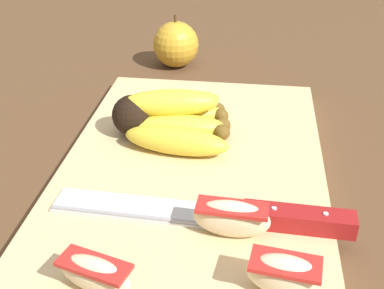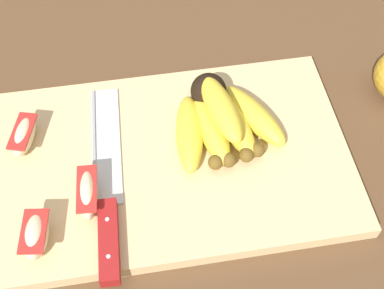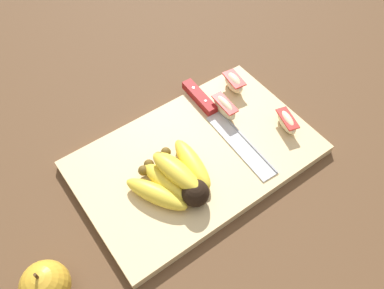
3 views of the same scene
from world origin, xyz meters
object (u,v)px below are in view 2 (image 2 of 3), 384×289
at_px(apple_wedge_middle, 88,193).
at_px(apple_wedge_near, 36,235).
at_px(chefs_knife, 108,204).
at_px(banana_bunch, 220,118).
at_px(apple_wedge_far, 24,135).

bearing_deg(apple_wedge_middle, apple_wedge_near, -144.08).
distance_m(chefs_knife, apple_wedge_near, 0.09).
height_order(chefs_knife, apple_wedge_near, apple_wedge_near).
distance_m(banana_bunch, chefs_knife, 0.18).
bearing_deg(chefs_knife, apple_wedge_middle, 151.64).
distance_m(chefs_knife, apple_wedge_middle, 0.03).
relative_size(apple_wedge_near, apple_wedge_middle, 0.89).
bearing_deg(banana_bunch, apple_wedge_middle, -154.32).
bearing_deg(apple_wedge_middle, apple_wedge_far, 127.69).
bearing_deg(chefs_knife, banana_bunch, 31.59).
bearing_deg(apple_wedge_far, apple_wedge_near, -83.50).
bearing_deg(apple_wedge_middle, chefs_knife, -28.36).
bearing_deg(chefs_knife, apple_wedge_near, -157.82).
bearing_deg(banana_bunch, apple_wedge_far, 176.41).
distance_m(apple_wedge_middle, apple_wedge_far, 0.13).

